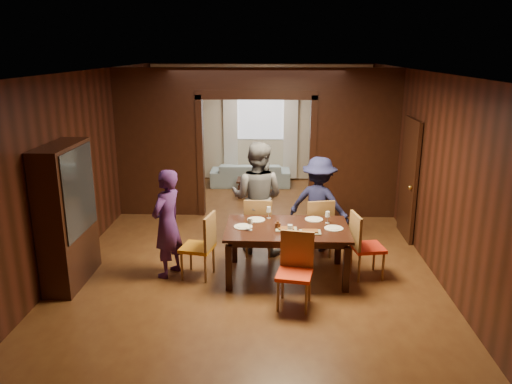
{
  "coord_description": "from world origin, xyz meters",
  "views": [
    {
      "loc": [
        0.36,
        -7.99,
        3.23
      ],
      "look_at": [
        0.07,
        -0.4,
        1.05
      ],
      "focal_mm": 35.0,
      "sensor_mm": 36.0,
      "label": 1
    }
  ],
  "objects_px": {
    "chair_far_l": "(259,226)",
    "person_purple": "(167,224)",
    "chair_right": "(368,245)",
    "chair_far_r": "(317,226)",
    "person_navy": "(319,204)",
    "person_grey": "(257,198)",
    "dining_table": "(287,252)",
    "coffee_table": "(255,188)",
    "chair_left": "(197,245)",
    "chair_near": "(295,272)",
    "hutch": "(67,215)",
    "sofa": "(250,174)"
  },
  "relations": [
    {
      "from": "dining_table",
      "to": "chair_far_r",
      "type": "xyz_separation_m",
      "value": [
        0.49,
        0.81,
        0.1
      ]
    },
    {
      "from": "person_purple",
      "to": "dining_table",
      "type": "height_order",
      "value": "person_purple"
    },
    {
      "from": "person_grey",
      "to": "chair_near",
      "type": "relative_size",
      "value": 1.89
    },
    {
      "from": "coffee_table",
      "to": "chair_right",
      "type": "bearing_deg",
      "value": -66.05
    },
    {
      "from": "person_purple",
      "to": "hutch",
      "type": "height_order",
      "value": "hutch"
    },
    {
      "from": "person_purple",
      "to": "chair_right",
      "type": "height_order",
      "value": "person_purple"
    },
    {
      "from": "person_purple",
      "to": "chair_left",
      "type": "relative_size",
      "value": 1.65
    },
    {
      "from": "person_purple",
      "to": "dining_table",
      "type": "relative_size",
      "value": 0.9
    },
    {
      "from": "chair_far_r",
      "to": "chair_right",
      "type": "bearing_deg",
      "value": 119.42
    },
    {
      "from": "coffee_table",
      "to": "chair_far_l",
      "type": "bearing_deg",
      "value": -86.53
    },
    {
      "from": "person_grey",
      "to": "dining_table",
      "type": "height_order",
      "value": "person_grey"
    },
    {
      "from": "dining_table",
      "to": "chair_near",
      "type": "xyz_separation_m",
      "value": [
        0.08,
        -0.9,
        0.1
      ]
    },
    {
      "from": "person_grey",
      "to": "person_navy",
      "type": "relative_size",
      "value": 1.17
    },
    {
      "from": "person_purple",
      "to": "person_grey",
      "type": "distance_m",
      "value": 1.59
    },
    {
      "from": "dining_table",
      "to": "person_navy",
      "type": "bearing_deg",
      "value": 63.18
    },
    {
      "from": "chair_far_l",
      "to": "person_purple",
      "type": "bearing_deg",
      "value": 34.94
    },
    {
      "from": "person_navy",
      "to": "sofa",
      "type": "height_order",
      "value": "person_navy"
    },
    {
      "from": "sofa",
      "to": "chair_left",
      "type": "bearing_deg",
      "value": 82.97
    },
    {
      "from": "person_navy",
      "to": "dining_table",
      "type": "height_order",
      "value": "person_navy"
    },
    {
      "from": "person_navy",
      "to": "chair_far_l",
      "type": "bearing_deg",
      "value": 37.45
    },
    {
      "from": "chair_right",
      "to": "chair_far_r",
      "type": "xyz_separation_m",
      "value": [
        -0.68,
        0.78,
        0.0
      ]
    },
    {
      "from": "sofa",
      "to": "chair_far_l",
      "type": "xyz_separation_m",
      "value": [
        0.34,
        -4.25,
        0.2
      ]
    },
    {
      "from": "person_purple",
      "to": "chair_near",
      "type": "bearing_deg",
      "value": 87.64
    },
    {
      "from": "coffee_table",
      "to": "chair_far_l",
      "type": "height_order",
      "value": "chair_far_l"
    },
    {
      "from": "hutch",
      "to": "chair_far_l",
      "type": "bearing_deg",
      "value": 22.55
    },
    {
      "from": "chair_far_r",
      "to": "dining_table",
      "type": "bearing_deg",
      "value": 46.77
    },
    {
      "from": "person_navy",
      "to": "chair_far_r",
      "type": "bearing_deg",
      "value": 102.43
    },
    {
      "from": "chair_left",
      "to": "hutch",
      "type": "distance_m",
      "value": 1.87
    },
    {
      "from": "person_purple",
      "to": "hutch",
      "type": "bearing_deg",
      "value": -55.21
    },
    {
      "from": "dining_table",
      "to": "chair_near",
      "type": "height_order",
      "value": "chair_near"
    },
    {
      "from": "person_purple",
      "to": "chair_left",
      "type": "distance_m",
      "value": 0.54
    },
    {
      "from": "chair_left",
      "to": "chair_near",
      "type": "bearing_deg",
      "value": 70.57
    },
    {
      "from": "dining_table",
      "to": "chair_left",
      "type": "xyz_separation_m",
      "value": [
        -1.3,
        -0.06,
        0.1
      ]
    },
    {
      "from": "coffee_table",
      "to": "chair_near",
      "type": "xyz_separation_m",
      "value": [
        0.71,
        -5.02,
        0.28
      ]
    },
    {
      "from": "person_navy",
      "to": "sofa",
      "type": "bearing_deg",
      "value": -48.86
    },
    {
      "from": "sofa",
      "to": "chair_right",
      "type": "distance_m",
      "value": 5.4
    },
    {
      "from": "person_navy",
      "to": "chair_far_l",
      "type": "xyz_separation_m",
      "value": [
        -0.98,
        -0.25,
        -0.3
      ]
    },
    {
      "from": "sofa",
      "to": "chair_near",
      "type": "bearing_deg",
      "value": 96.96
    },
    {
      "from": "person_navy",
      "to": "hutch",
      "type": "relative_size",
      "value": 0.78
    },
    {
      "from": "sofa",
      "to": "chair_far_r",
      "type": "distance_m",
      "value": 4.45
    },
    {
      "from": "chair_far_r",
      "to": "sofa",
      "type": "bearing_deg",
      "value": -85.3
    },
    {
      "from": "dining_table",
      "to": "hutch",
      "type": "height_order",
      "value": "hutch"
    },
    {
      "from": "coffee_table",
      "to": "chair_far_l",
      "type": "xyz_separation_m",
      "value": [
        0.2,
        -3.3,
        0.28
      ]
    },
    {
      "from": "person_grey",
      "to": "chair_left",
      "type": "distance_m",
      "value": 1.37
    },
    {
      "from": "chair_near",
      "to": "hutch",
      "type": "xyz_separation_m",
      "value": [
        -3.16,
        0.62,
        0.52
      ]
    },
    {
      "from": "chair_far_r",
      "to": "chair_near",
      "type": "bearing_deg",
      "value": 64.44
    },
    {
      "from": "dining_table",
      "to": "hutch",
      "type": "xyz_separation_m",
      "value": [
        -3.08,
        -0.28,
        0.62
      ]
    },
    {
      "from": "chair_left",
      "to": "hutch",
      "type": "xyz_separation_m",
      "value": [
        -1.78,
        -0.22,
        0.52
      ]
    },
    {
      "from": "person_grey",
      "to": "chair_near",
      "type": "bearing_deg",
      "value": 122.62
    },
    {
      "from": "hutch",
      "to": "dining_table",
      "type": "bearing_deg",
      "value": 5.21
    }
  ]
}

